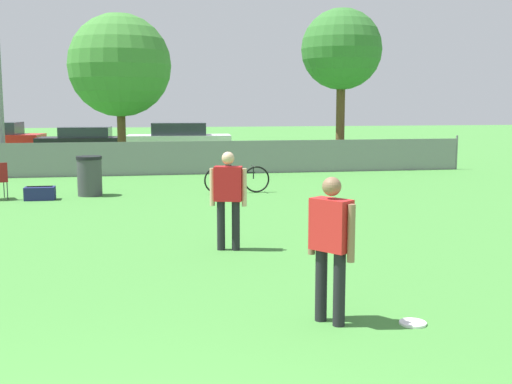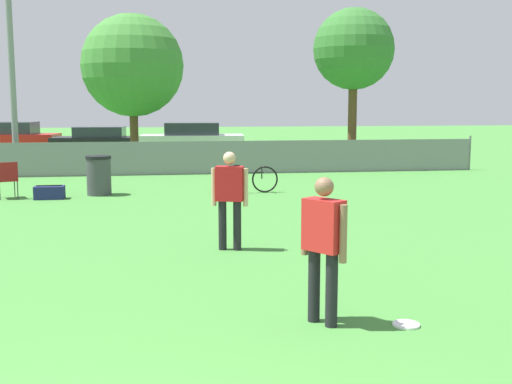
{
  "view_description": "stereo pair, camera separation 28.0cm",
  "coord_description": "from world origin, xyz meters",
  "px_view_note": "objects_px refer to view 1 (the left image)",
  "views": [
    {
      "loc": [
        0.56,
        -3.18,
        2.36
      ],
      "look_at": [
        2.2,
        6.05,
        1.05
      ],
      "focal_mm": 45.0,
      "sensor_mm": 36.0,
      "label": 1
    },
    {
      "loc": [
        0.83,
        -3.23,
        2.36
      ],
      "look_at": [
        2.2,
        6.05,
        1.05
      ],
      "focal_mm": 45.0,
      "sensor_mm": 36.0,
      "label": 2
    }
  ],
  "objects_px": {
    "player_defender_red": "(228,194)",
    "parked_car_dark": "(86,141)",
    "tree_near_pole": "(120,65)",
    "frisbee_disc": "(413,323)",
    "bicycle_sideline": "(237,179)",
    "tree_far_right": "(342,50)",
    "parked_car_white": "(179,140)",
    "gear_bag_sideline": "(40,193)",
    "trash_bin": "(90,176)",
    "player_thrower_red": "(331,240)"
  },
  "relations": [
    {
      "from": "tree_far_right",
      "to": "player_thrower_red",
      "type": "bearing_deg",
      "value": -107.82
    },
    {
      "from": "tree_far_right",
      "to": "tree_near_pole",
      "type": "bearing_deg",
      "value": 164.28
    },
    {
      "from": "player_defender_red",
      "to": "bicycle_sideline",
      "type": "xyz_separation_m",
      "value": [
        1.1,
        6.48,
        -0.56
      ]
    },
    {
      "from": "tree_near_pole",
      "to": "gear_bag_sideline",
      "type": "relative_size",
      "value": 8.0
    },
    {
      "from": "bicycle_sideline",
      "to": "gear_bag_sideline",
      "type": "relative_size",
      "value": 2.46
    },
    {
      "from": "tree_far_right",
      "to": "trash_bin",
      "type": "distance_m",
      "value": 11.14
    },
    {
      "from": "player_defender_red",
      "to": "frisbee_disc",
      "type": "relative_size",
      "value": 5.43
    },
    {
      "from": "tree_far_right",
      "to": "parked_car_dark",
      "type": "height_order",
      "value": "tree_far_right"
    },
    {
      "from": "tree_near_pole",
      "to": "bicycle_sideline",
      "type": "height_order",
      "value": "tree_near_pole"
    },
    {
      "from": "player_defender_red",
      "to": "gear_bag_sideline",
      "type": "distance_m",
      "value": 7.28
    },
    {
      "from": "tree_far_right",
      "to": "frisbee_disc",
      "type": "bearing_deg",
      "value": -104.86
    },
    {
      "from": "tree_near_pole",
      "to": "bicycle_sideline",
      "type": "xyz_separation_m",
      "value": [
        3.2,
        -8.53,
        -3.38
      ]
    },
    {
      "from": "tree_far_right",
      "to": "bicycle_sideline",
      "type": "xyz_separation_m",
      "value": [
        -4.78,
        -6.29,
        -3.89
      ]
    },
    {
      "from": "parked_car_white",
      "to": "tree_far_right",
      "type": "bearing_deg",
      "value": -44.05
    },
    {
      "from": "frisbee_disc",
      "to": "bicycle_sideline",
      "type": "distance_m",
      "value": 10.33
    },
    {
      "from": "player_defender_red",
      "to": "player_thrower_red",
      "type": "xyz_separation_m",
      "value": [
        0.61,
        -3.63,
        0.0
      ]
    },
    {
      "from": "bicycle_sideline",
      "to": "tree_near_pole",
      "type": "bearing_deg",
      "value": 108.07
    },
    {
      "from": "tree_far_right",
      "to": "gear_bag_sideline",
      "type": "height_order",
      "value": "tree_far_right"
    },
    {
      "from": "frisbee_disc",
      "to": "parked_car_white",
      "type": "distance_m",
      "value": 22.83
    },
    {
      "from": "bicycle_sideline",
      "to": "parked_car_dark",
      "type": "xyz_separation_m",
      "value": [
        -4.9,
        12.97,
        0.29
      ]
    },
    {
      "from": "player_thrower_red",
      "to": "frisbee_disc",
      "type": "distance_m",
      "value": 1.27
    },
    {
      "from": "parked_car_white",
      "to": "frisbee_disc",
      "type": "bearing_deg",
      "value": -83.11
    },
    {
      "from": "player_defender_red",
      "to": "gear_bag_sideline",
      "type": "bearing_deg",
      "value": 137.36
    },
    {
      "from": "tree_far_right",
      "to": "gear_bag_sideline",
      "type": "bearing_deg",
      "value": -145.72
    },
    {
      "from": "parked_car_dark",
      "to": "player_defender_red",
      "type": "bearing_deg",
      "value": -74.43
    },
    {
      "from": "tree_far_right",
      "to": "parked_car_dark",
      "type": "bearing_deg",
      "value": 145.38
    },
    {
      "from": "bicycle_sideline",
      "to": "parked_car_white",
      "type": "distance_m",
      "value": 12.5
    },
    {
      "from": "frisbee_disc",
      "to": "parked_car_dark",
      "type": "distance_m",
      "value": 23.88
    },
    {
      "from": "player_thrower_red",
      "to": "frisbee_disc",
      "type": "bearing_deg",
      "value": 40.52
    },
    {
      "from": "parked_car_white",
      "to": "trash_bin",
      "type": "bearing_deg",
      "value": -99.73
    },
    {
      "from": "tree_far_right",
      "to": "trash_bin",
      "type": "height_order",
      "value": "tree_far_right"
    },
    {
      "from": "gear_bag_sideline",
      "to": "parked_car_dark",
      "type": "distance_m",
      "value": 13.31
    },
    {
      "from": "tree_near_pole",
      "to": "trash_bin",
      "type": "bearing_deg",
      "value": -94.0
    },
    {
      "from": "tree_far_right",
      "to": "parked_car_white",
      "type": "relative_size",
      "value": 1.22
    },
    {
      "from": "gear_bag_sideline",
      "to": "frisbee_disc",
      "type": "bearing_deg",
      "value": -62.01
    },
    {
      "from": "player_defender_red",
      "to": "parked_car_dark",
      "type": "height_order",
      "value": "player_defender_red"
    },
    {
      "from": "player_thrower_red",
      "to": "trash_bin",
      "type": "relative_size",
      "value": 1.57
    },
    {
      "from": "tree_far_right",
      "to": "gear_bag_sideline",
      "type": "distance_m",
      "value": 12.44
    },
    {
      "from": "tree_far_right",
      "to": "frisbee_disc",
      "type": "xyz_separation_m",
      "value": [
        -4.4,
        -16.6,
        -4.24
      ]
    },
    {
      "from": "frisbee_disc",
      "to": "bicycle_sideline",
      "type": "height_order",
      "value": "bicycle_sideline"
    },
    {
      "from": "tree_near_pole",
      "to": "frisbee_disc",
      "type": "xyz_separation_m",
      "value": [
        3.57,
        -18.84,
        -3.73
      ]
    },
    {
      "from": "bicycle_sideline",
      "to": "trash_bin",
      "type": "xyz_separation_m",
      "value": [
        -3.78,
        0.2,
        0.15
      ]
    },
    {
      "from": "bicycle_sideline",
      "to": "parked_car_white",
      "type": "bearing_deg",
      "value": 91.15
    },
    {
      "from": "trash_bin",
      "to": "parked_car_white",
      "type": "height_order",
      "value": "parked_car_white"
    },
    {
      "from": "tree_far_right",
      "to": "bicycle_sideline",
      "type": "relative_size",
      "value": 3.29
    },
    {
      "from": "gear_bag_sideline",
      "to": "parked_car_white",
      "type": "xyz_separation_m",
      "value": [
        4.14,
        12.8,
        0.55
      ]
    },
    {
      "from": "tree_near_pole",
      "to": "tree_far_right",
      "type": "relative_size",
      "value": 0.99
    },
    {
      "from": "player_thrower_red",
      "to": "tree_far_right",
      "type": "bearing_deg",
      "value": 125.46
    },
    {
      "from": "tree_near_pole",
      "to": "tree_far_right",
      "type": "xyz_separation_m",
      "value": [
        7.97,
        -2.24,
        0.5
      ]
    },
    {
      "from": "tree_near_pole",
      "to": "player_defender_red",
      "type": "height_order",
      "value": "tree_near_pole"
    }
  ]
}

